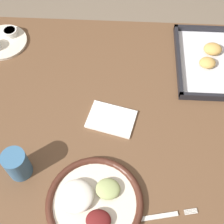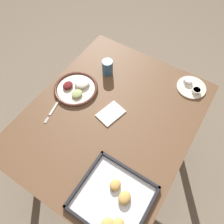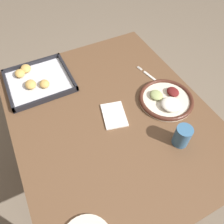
{
  "view_description": "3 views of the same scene",
  "coord_description": "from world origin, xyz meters",
  "px_view_note": "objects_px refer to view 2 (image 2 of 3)",
  "views": [
    {
      "loc": [
        0.01,
        -0.5,
        1.61
      ],
      "look_at": [
        -0.01,
        0.0,
        0.81
      ],
      "focal_mm": 50.0,
      "sensor_mm": 36.0,
      "label": 1
    },
    {
      "loc": [
        0.51,
        0.34,
        1.8
      ],
      "look_at": [
        -0.01,
        0.0,
        0.81
      ],
      "focal_mm": 35.0,
      "sensor_mm": 36.0,
      "label": 2
    },
    {
      "loc": [
        -0.54,
        0.27,
        1.57
      ],
      "look_at": [
        -0.01,
        0.0,
        0.81
      ],
      "focal_mm": 35.0,
      "sensor_mm": 36.0,
      "label": 3
    }
  ],
  "objects_px": {
    "saucer_plate": "(191,87)",
    "baking_tray": "(114,200)",
    "fork": "(55,106)",
    "drinking_cup": "(108,67)",
    "dinner_plate": "(76,88)",
    "napkin": "(111,113)"
  },
  "relations": [
    {
      "from": "drinking_cup",
      "to": "dinner_plate",
      "type": "bearing_deg",
      "value": -21.17
    },
    {
      "from": "fork",
      "to": "drinking_cup",
      "type": "xyz_separation_m",
      "value": [
        -0.37,
        0.11,
        0.05
      ]
    },
    {
      "from": "saucer_plate",
      "to": "napkin",
      "type": "relative_size",
      "value": 1.06
    },
    {
      "from": "saucer_plate",
      "to": "drinking_cup",
      "type": "height_order",
      "value": "drinking_cup"
    },
    {
      "from": "fork",
      "to": "baking_tray",
      "type": "distance_m",
      "value": 0.6
    },
    {
      "from": "dinner_plate",
      "to": "baking_tray",
      "type": "xyz_separation_m",
      "value": [
        0.41,
        0.52,
        -0.0
      ]
    },
    {
      "from": "fork",
      "to": "drinking_cup",
      "type": "height_order",
      "value": "drinking_cup"
    },
    {
      "from": "saucer_plate",
      "to": "napkin",
      "type": "bearing_deg",
      "value": -36.56
    },
    {
      "from": "dinner_plate",
      "to": "napkin",
      "type": "xyz_separation_m",
      "value": [
        0.03,
        0.26,
        -0.01
      ]
    },
    {
      "from": "saucer_plate",
      "to": "drinking_cup",
      "type": "distance_m",
      "value": 0.51
    },
    {
      "from": "dinner_plate",
      "to": "saucer_plate",
      "type": "bearing_deg",
      "value": 123.66
    },
    {
      "from": "baking_tray",
      "to": "napkin",
      "type": "xyz_separation_m",
      "value": [
        -0.37,
        -0.26,
        -0.01
      ]
    },
    {
      "from": "baking_tray",
      "to": "napkin",
      "type": "bearing_deg",
      "value": -145.49
    },
    {
      "from": "drinking_cup",
      "to": "fork",
      "type": "bearing_deg",
      "value": -16.24
    },
    {
      "from": "saucer_plate",
      "to": "baking_tray",
      "type": "relative_size",
      "value": 0.54
    },
    {
      "from": "saucer_plate",
      "to": "fork",
      "type": "bearing_deg",
      "value": -47.73
    },
    {
      "from": "baking_tray",
      "to": "drinking_cup",
      "type": "distance_m",
      "value": 0.76
    },
    {
      "from": "fork",
      "to": "saucer_plate",
      "type": "distance_m",
      "value": 0.8
    },
    {
      "from": "dinner_plate",
      "to": "baking_tray",
      "type": "distance_m",
      "value": 0.66
    },
    {
      "from": "saucer_plate",
      "to": "baking_tray",
      "type": "distance_m",
      "value": 0.79
    },
    {
      "from": "baking_tray",
      "to": "drinking_cup",
      "type": "bearing_deg",
      "value": -144.73
    },
    {
      "from": "dinner_plate",
      "to": "fork",
      "type": "height_order",
      "value": "dinner_plate"
    }
  ]
}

